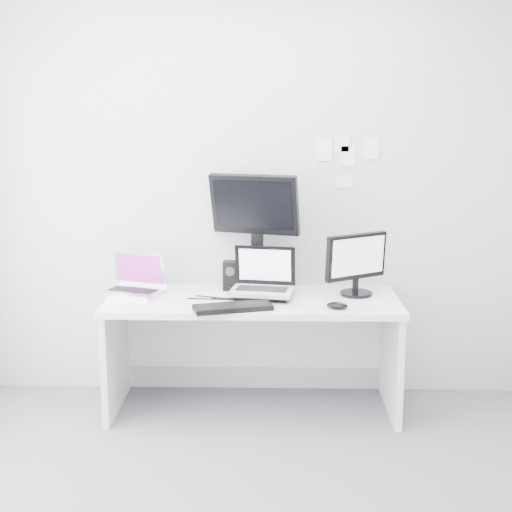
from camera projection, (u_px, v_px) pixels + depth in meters
name	position (u px, v px, depth m)	size (l,w,h in m)	color
back_wall	(254.00, 192.00, 4.58)	(3.60, 3.60, 0.00)	silver
desk	(253.00, 354.00, 4.43)	(1.80, 0.70, 0.73)	white
macbook	(131.00, 273.00, 4.43)	(0.36, 0.27, 0.27)	silver
speaker	(230.00, 276.00, 4.55)	(0.09, 0.09, 0.19)	black
dell_laptop	(262.00, 273.00, 4.33)	(0.38, 0.30, 0.32)	#B3B5BB
rear_monitor	(256.00, 231.00, 4.49)	(0.57, 0.20, 0.77)	black
samsung_monitor	(357.00, 264.00, 4.40)	(0.44, 0.20, 0.40)	black
keyboard	(233.00, 307.00, 4.10)	(0.45, 0.16, 0.03)	black
mouse	(337.00, 305.00, 4.12)	(0.13, 0.08, 0.04)	black
wall_note_0	(324.00, 150.00, 4.51)	(0.10, 0.00, 0.14)	white
wall_note_1	(348.00, 156.00, 4.52)	(0.09, 0.00, 0.13)	white
wall_note_2	(372.00, 148.00, 4.50)	(0.10, 0.00, 0.14)	white
wall_note_3	(344.00, 181.00, 4.55)	(0.11, 0.00, 0.08)	white
wall_note_4	(342.00, 143.00, 4.50)	(0.09, 0.00, 0.11)	white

